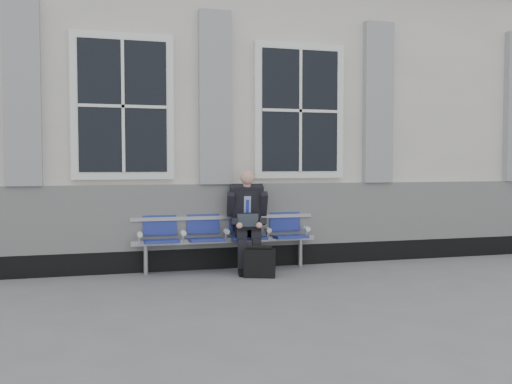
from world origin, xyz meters
name	(u,v)px	position (x,y,z in m)	size (l,w,h in m)	color
ground	(312,287)	(0.00, 0.00, 0.00)	(70.00, 70.00, 0.00)	slate
station_building	(241,122)	(-0.02, 3.47, 2.22)	(14.40, 4.40, 4.49)	silver
bench	(225,231)	(-0.78, 1.32, 0.55)	(2.60, 0.47, 0.91)	#9EA0A3
businessman	(247,216)	(-0.50, 1.19, 0.76)	(0.59, 0.79, 1.40)	black
briefcase	(260,262)	(-0.46, 0.72, 0.19)	(0.45, 0.30, 0.42)	black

